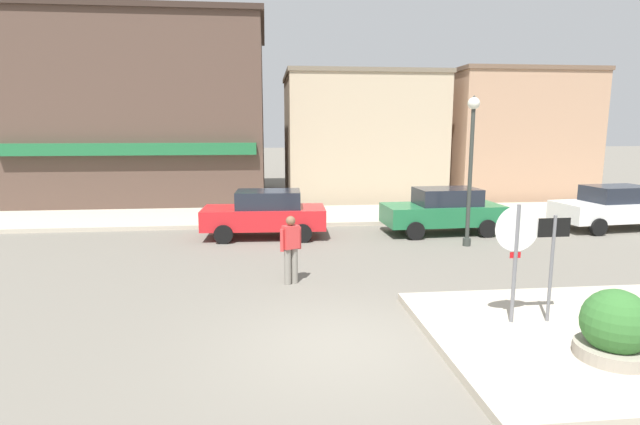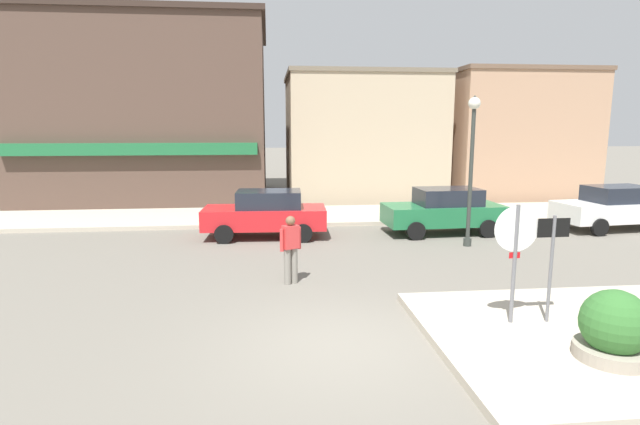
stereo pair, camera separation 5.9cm
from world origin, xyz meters
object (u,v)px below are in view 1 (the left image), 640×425
Objects in this scene: parked_car_second at (443,210)px; parked_car_third at (613,207)px; lamp_post at (471,149)px; planter at (614,332)px; pedestrian_crossing_near at (291,248)px; stop_sign at (516,248)px; one_way_sign at (552,258)px; parked_car_nearest at (265,213)px.

parked_car_third is (6.25, 0.02, 0.00)m from parked_car_second.
parked_car_second is at bearing 93.16° from lamp_post.
lamp_post is 1.12× the size of parked_car_second.
planter is 0.30× the size of parked_car_second.
lamp_post reaches higher than planter.
stop_sign is at bearing -39.11° from pedestrian_crossing_near.
one_way_sign is 1.69m from planter.
planter is at bearing -126.05° from parked_car_third.
parked_car_third is at bearing 53.95° from planter.
lamp_post is 1.12× the size of parked_car_nearest.
parked_car_third is at bearing -0.02° from parked_car_nearest.
parked_car_nearest is at bearing 179.98° from parked_car_third.
parked_car_second is (0.99, 8.19, -0.52)m from one_way_sign.
parked_car_second reaches higher than planter.
one_way_sign reaches higher than parked_car_second.
one_way_sign is 0.52× the size of parked_car_nearest.
parked_car_nearest is at bearing 96.69° from pedestrian_crossing_near.
stop_sign reaches higher than one_way_sign.
one_way_sign reaches higher than pedestrian_crossing_near.
parked_car_third is 2.58× the size of pedestrian_crossing_near.
parked_car_second is 7.45m from pedestrian_crossing_near.
lamp_post is 6.78m from parked_car_third.
pedestrian_crossing_near is (-4.49, 3.15, -0.46)m from one_way_sign.
stop_sign is 0.55× the size of parked_car_third.
planter is at bearing -61.54° from parked_car_nearest.
stop_sign reaches higher than pedestrian_crossing_near.
parked_car_nearest is (-4.42, 8.18, -0.71)m from stop_sign.
stop_sign is 0.69m from one_way_sign.
parked_car_nearest is (-5.09, 8.22, -0.52)m from one_way_sign.
parked_car_second is (0.81, 9.69, 0.25)m from planter.
parked_car_nearest is at bearing 163.03° from lamp_post.
parked_car_nearest is 5.11m from pedestrian_crossing_near.
pedestrian_crossing_near is (-11.73, -5.07, 0.06)m from parked_car_third.
pedestrian_crossing_near is at bearing -137.34° from parked_car_second.
one_way_sign is 5.50m from pedestrian_crossing_near.
parked_car_third is 12.78m from pedestrian_crossing_near.
stop_sign reaches higher than parked_car_second.
one_way_sign reaches higher than parked_car_nearest.
stop_sign is 0.51× the size of lamp_post.
one_way_sign is 10.96m from parked_car_third.
one_way_sign is at bearing -96.87° from parked_car_second.
parked_car_nearest is 0.98× the size of parked_car_third.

